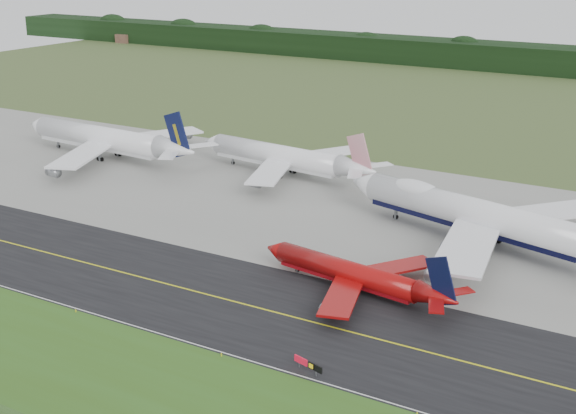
# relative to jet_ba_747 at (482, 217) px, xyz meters

# --- Properties ---
(ground) EXTENTS (600.00, 600.00, 0.00)m
(ground) POSITION_rel_jet_ba_747_xyz_m (-20.45, -43.09, -5.96)
(ground) COLOR #3D4D24
(ground) RESTS_ON ground
(grass_verge) EXTENTS (400.00, 30.00, 0.01)m
(grass_verge) POSITION_rel_jet_ba_747_xyz_m (-20.45, -78.09, -5.95)
(grass_verge) COLOR #35581A
(grass_verge) RESTS_ON ground
(taxiway) EXTENTS (400.00, 32.00, 0.02)m
(taxiway) POSITION_rel_jet_ba_747_xyz_m (-20.45, -47.09, -5.95)
(taxiway) COLOR black
(taxiway) RESTS_ON ground
(apron) EXTENTS (400.00, 78.00, 0.01)m
(apron) POSITION_rel_jet_ba_747_xyz_m (-20.45, 7.91, -5.95)
(apron) COLOR gray
(apron) RESTS_ON ground
(taxiway_centreline) EXTENTS (400.00, 0.40, 0.00)m
(taxiway_centreline) POSITION_rel_jet_ba_747_xyz_m (-20.45, -47.09, -5.93)
(taxiway_centreline) COLOR #CBC813
(taxiway_centreline) RESTS_ON taxiway
(taxiway_edge_line) EXTENTS (400.00, 0.25, 0.00)m
(taxiway_edge_line) POSITION_rel_jet_ba_747_xyz_m (-20.45, -62.59, -5.93)
(taxiway_edge_line) COLOR silver
(taxiway_edge_line) RESTS_ON taxiway
(jet_ba_747) EXTENTS (68.55, 55.59, 17.51)m
(jet_ba_747) POSITION_rel_jet_ba_747_xyz_m (0.00, 0.00, 0.00)
(jet_ba_747) COLOR white
(jet_ba_747) RESTS_ON ground
(jet_red_737) EXTENTS (39.66, 32.01, 10.72)m
(jet_red_737) POSITION_rel_jet_ba_747_xyz_m (-11.70, -32.70, -3.00)
(jet_red_737) COLOR #960A0A
(jet_red_737) RESTS_ON ground
(jet_navy_gold) EXTENTS (63.76, 55.45, 16.45)m
(jet_navy_gold) POSITION_rel_jet_ba_747_xyz_m (-110.50, 13.01, -0.55)
(jet_navy_gold) COLOR white
(jet_navy_gold) RESTS_ON ground
(jet_star_tail) EXTENTS (54.94, 45.67, 14.48)m
(jet_star_tail) POSITION_rel_jet_ba_747_xyz_m (-59.16, 23.24, -1.13)
(jet_star_tail) COLOR white
(jet_star_tail) RESTS_ON ground
(taxiway_sign) EXTENTS (5.21, 1.62, 1.78)m
(taxiway_sign) POSITION_rel_jet_ba_747_xyz_m (-5.38, -61.12, -4.70)
(taxiway_sign) COLOR slate
(taxiway_sign) RESTS_ON ground
(edge_marker_left) EXTENTS (0.16, 0.16, 0.50)m
(edge_marker_left) POSITION_rel_jet_ba_747_xyz_m (-47.54, -63.59, -5.71)
(edge_marker_left) COLOR yellow
(edge_marker_left) RESTS_ON ground
(edge_marker_center) EXTENTS (0.16, 0.16, 0.50)m
(edge_marker_center) POSITION_rel_jet_ba_747_xyz_m (-18.50, -63.59, -5.71)
(edge_marker_center) COLOR yellow
(edge_marker_center) RESTS_ON ground
(edge_marker_right) EXTENTS (0.16, 0.16, 0.50)m
(edge_marker_right) POSITION_rel_jet_ba_747_xyz_m (11.99, -63.59, -5.71)
(edge_marker_right) COLOR yellow
(edge_marker_right) RESTS_ON ground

